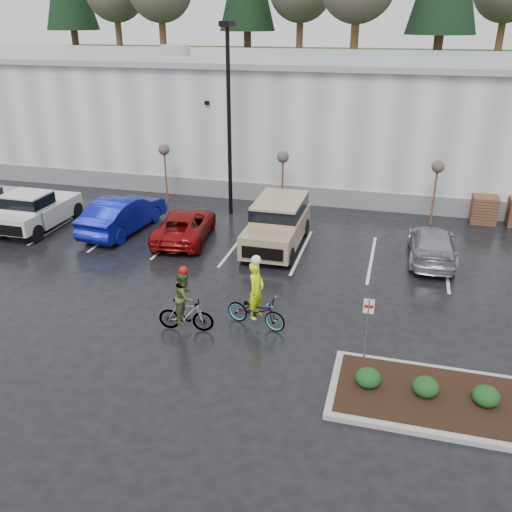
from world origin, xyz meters
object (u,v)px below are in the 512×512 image
(car_blue, at_px, (123,214))
(suv_tan, at_px, (277,225))
(cyclist_olive, at_px, (185,307))
(sapling_east, at_px, (438,170))
(cyclist_hivis, at_px, (256,305))
(lamppost, at_px, (229,101))
(car_red, at_px, (185,225))
(pickup_white, at_px, (41,207))
(sapling_west, at_px, (164,153))
(sapling_mid, at_px, (283,160))
(car_far_silver, at_px, (432,244))
(pallet_stack_a, at_px, (484,209))
(fire_lane_sign, at_px, (367,323))

(car_blue, height_order, suv_tan, suv_tan)
(suv_tan, relative_size, cyclist_olive, 2.23)
(sapling_east, distance_m, cyclist_hivis, 13.04)
(lamppost, xyz_separation_m, suv_tan, (3.31, -3.80, -4.66))
(car_red, relative_size, cyclist_hivis, 1.88)
(pickup_white, bearing_deg, sapling_east, 15.85)
(sapling_west, relative_size, suv_tan, 0.63)
(car_red, bearing_deg, car_blue, -12.31)
(car_blue, bearing_deg, sapling_mid, -139.61)
(lamppost, distance_m, sapling_east, 10.48)
(sapling_mid, bearing_deg, lamppost, -158.20)
(lamppost, relative_size, sapling_mid, 2.88)
(sapling_west, relative_size, pickup_white, 0.62)
(car_blue, xyz_separation_m, car_far_silver, (14.06, 0.32, -0.19))
(car_far_silver, xyz_separation_m, cyclist_olive, (-7.84, -7.96, 0.17))
(pallet_stack_a, bearing_deg, car_red, -156.16)
(suv_tan, bearing_deg, car_red, -178.06)
(pallet_stack_a, bearing_deg, cyclist_olive, -128.07)
(lamppost, distance_m, cyclist_olive, 12.50)
(suv_tan, bearing_deg, car_blue, 179.22)
(car_blue, xyz_separation_m, suv_tan, (7.48, -0.10, 0.18))
(lamppost, bearing_deg, sapling_mid, 21.80)
(sapling_mid, relative_size, cyclist_hivis, 1.26)
(pickup_white, xyz_separation_m, suv_tan, (11.58, 0.38, 0.05))
(car_red, distance_m, cyclist_hivis, 8.33)
(sapling_west, relative_size, sapling_mid, 1.00)
(fire_lane_sign, height_order, car_far_silver, fire_lane_sign)
(car_blue, bearing_deg, cyclist_olive, 134.38)
(pickup_white, bearing_deg, car_far_silver, 2.55)
(cyclist_olive, bearing_deg, lamppost, 3.89)
(pickup_white, xyz_separation_m, car_far_silver, (18.16, 0.81, -0.31))
(car_far_silver, xyz_separation_m, cyclist_hivis, (-5.72, -7.13, 0.11))
(sapling_mid, distance_m, car_blue, 8.37)
(sapling_east, height_order, cyclist_hivis, sapling_east)
(fire_lane_sign, relative_size, suv_tan, 0.43)
(sapling_mid, xyz_separation_m, cyclist_hivis, (1.68, -11.50, -1.95))
(sapling_west, height_order, cyclist_hivis, sapling_west)
(sapling_east, bearing_deg, pallet_stack_a, 21.80)
(car_far_silver, bearing_deg, cyclist_hivis, 50.40)
(car_red, bearing_deg, sapling_east, -163.64)
(sapling_mid, xyz_separation_m, pallet_stack_a, (10.00, 1.00, -2.05))
(suv_tan, bearing_deg, fire_lane_sign, -60.72)
(fire_lane_sign, distance_m, pickup_white, 17.78)
(car_blue, height_order, car_far_silver, car_blue)
(car_blue, relative_size, cyclist_hivis, 2.04)
(sapling_mid, xyz_separation_m, cyclist_olive, (-0.45, -12.34, -1.89))
(car_blue, height_order, car_red, car_blue)
(car_blue, height_order, cyclist_hivis, cyclist_hivis)
(sapling_east, relative_size, car_far_silver, 0.69)
(pallet_stack_a, height_order, car_blue, car_blue)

